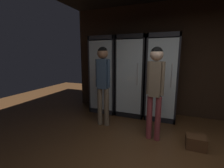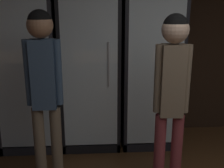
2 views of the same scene
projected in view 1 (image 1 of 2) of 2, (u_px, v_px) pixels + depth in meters
wall_back at (188, 60)px, 3.77m from camera, size 6.00×0.06×2.80m
cooler_far_left at (106, 75)px, 4.28m from camera, size 0.70×0.66×1.99m
cooler_left at (132, 77)px, 4.02m from camera, size 0.70×0.66×1.99m
cooler_center at (162, 78)px, 3.75m from camera, size 0.70×0.66×1.99m
shopper_near at (155, 83)px, 2.68m from camera, size 0.30×0.22×1.66m
shopper_far at (103, 77)px, 3.27m from camera, size 0.33×0.22×1.69m
wine_crate_floor at (196, 142)px, 2.57m from camera, size 0.30×0.24×0.21m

